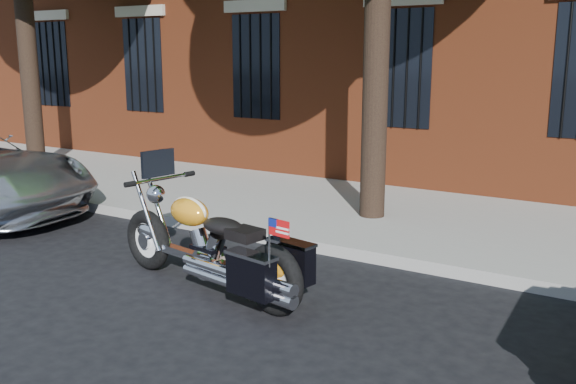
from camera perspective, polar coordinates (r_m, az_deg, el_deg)
The scene contains 4 objects.
ground at distance 7.30m, azimuth -5.78°, elevation -7.52°, with size 120.00×120.00×0.00m, color black.
curb at distance 8.36m, azimuth -0.03°, elevation -4.35°, with size 40.00×0.16×0.15m, color gray.
sidewalk at distance 9.95m, azimuth 5.68°, elevation -1.70°, with size 40.00×3.60×0.15m, color gray.
motorcycle at distance 6.68m, azimuth -6.66°, elevation -5.10°, with size 2.73×1.11×1.42m.
Camera 1 is at (4.22, -5.43, 2.46)m, focal length 40.00 mm.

